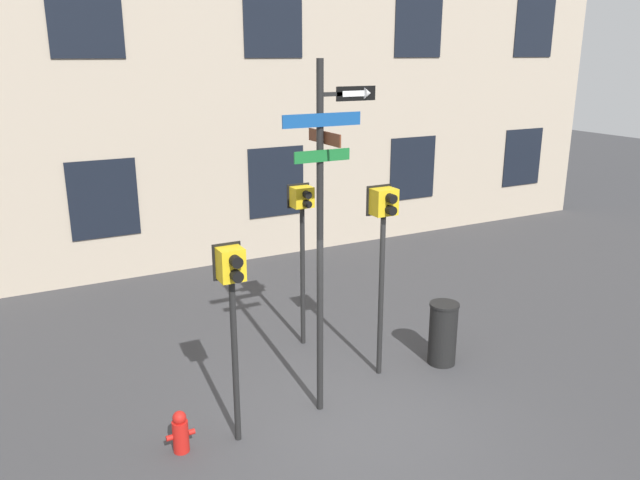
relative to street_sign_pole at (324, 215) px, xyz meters
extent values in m
plane|color=#38383A|center=(0.27, -0.74, -2.82)|extent=(60.00, 60.00, 0.00)
cube|color=black|center=(-1.73, 6.69, -0.96)|extent=(1.43, 0.03, 1.67)
cube|color=black|center=(2.27, 6.69, -0.96)|extent=(1.43, 0.03, 1.67)
cube|color=black|center=(6.27, 6.69, -0.96)|extent=(1.43, 0.03, 1.67)
cube|color=black|center=(10.27, 6.69, -0.96)|extent=(1.43, 0.03, 1.67)
cube|color=black|center=(-1.73, 6.69, 2.74)|extent=(1.43, 0.03, 1.67)
cube|color=black|center=(2.27, 6.69, 2.74)|extent=(1.43, 0.03, 1.67)
cube|color=black|center=(6.27, 6.69, 2.74)|extent=(1.43, 0.03, 1.67)
cube|color=black|center=(10.27, 6.69, 2.74)|extent=(1.43, 0.03, 1.67)
cylinder|color=black|center=(-0.05, 0.01, -0.44)|extent=(0.09, 0.09, 4.76)
cube|color=black|center=(0.20, 0.01, 1.52)|extent=(0.50, 0.05, 0.05)
cube|color=#14478C|center=(-0.05, -0.05, 1.22)|extent=(1.07, 0.02, 0.16)
cube|color=brown|center=(0.01, 0.01, 1.00)|extent=(0.02, 0.82, 0.16)
cube|color=#196B2D|center=(-0.05, -0.05, 0.78)|extent=(0.77, 0.02, 0.15)
cube|color=black|center=(0.45, -0.01, 1.52)|extent=(0.56, 0.02, 0.18)
cube|color=white|center=(0.41, -0.02, 1.52)|extent=(0.32, 0.01, 0.07)
cone|color=white|center=(0.61, -0.02, 1.52)|extent=(0.10, 0.14, 0.14)
cylinder|color=black|center=(-1.34, -0.15, -1.71)|extent=(0.08, 0.08, 2.21)
cube|color=gold|center=(-1.34, -0.15, -0.41)|extent=(0.30, 0.26, 0.40)
cube|color=black|center=(-1.34, -0.01, -0.41)|extent=(0.36, 0.02, 0.46)
cylinder|color=black|center=(-1.34, -0.34, -0.32)|extent=(0.14, 0.12, 0.14)
cylinder|color=black|center=(-1.34, -0.34, -0.50)|extent=(0.14, 0.12, 0.14)
cylinder|color=#EA4C14|center=(-1.34, -0.28, -0.32)|extent=(0.11, 0.01, 0.11)
cylinder|color=black|center=(1.24, 0.49, -1.53)|extent=(0.08, 0.08, 2.57)
cube|color=gold|center=(1.24, 0.49, -0.06)|extent=(0.35, 0.26, 0.38)
cube|color=black|center=(1.24, 0.63, -0.06)|extent=(0.41, 0.02, 0.44)
cylinder|color=black|center=(1.24, 0.30, 0.03)|extent=(0.13, 0.12, 0.13)
cylinder|color=black|center=(1.24, 0.30, -0.14)|extent=(0.13, 0.12, 0.13)
cylinder|color=orange|center=(1.24, 0.35, 0.03)|extent=(0.11, 0.01, 0.11)
cylinder|color=black|center=(0.66, 1.99, -1.61)|extent=(0.08, 0.08, 2.42)
cube|color=gold|center=(0.66, 1.99, -0.23)|extent=(0.33, 0.26, 0.33)
cube|color=black|center=(0.66, 2.13, -0.23)|extent=(0.39, 0.02, 0.39)
cylinder|color=black|center=(0.66, 1.80, -0.15)|extent=(0.12, 0.12, 0.12)
cylinder|color=black|center=(0.66, 1.80, -0.30)|extent=(0.12, 0.12, 0.12)
cylinder|color=silver|center=(0.66, 1.85, -0.15)|extent=(0.09, 0.01, 0.09)
cylinder|color=red|center=(-2.06, -0.06, -2.60)|extent=(0.20, 0.20, 0.42)
sphere|color=red|center=(-2.06, -0.06, -2.34)|extent=(0.17, 0.17, 0.17)
cylinder|color=red|center=(-2.20, -0.06, -2.58)|extent=(0.08, 0.07, 0.07)
cylinder|color=red|center=(-1.92, -0.06, -2.58)|extent=(0.08, 0.07, 0.07)
cylinder|color=black|center=(2.32, 0.30, -2.32)|extent=(0.45, 0.45, 0.99)
cylinder|color=black|center=(2.32, 0.30, -1.80)|extent=(0.47, 0.47, 0.04)
camera|label=1|loc=(-3.66, -6.86, 2.00)|focal=35.00mm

